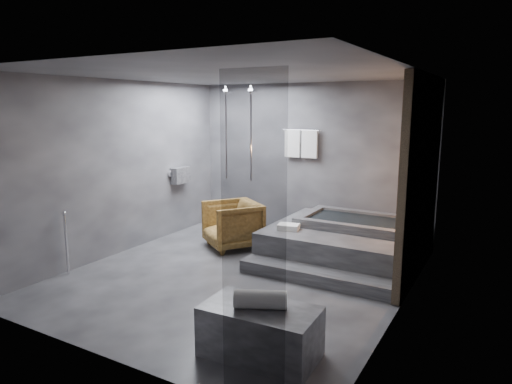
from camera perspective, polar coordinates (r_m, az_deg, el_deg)
The scene contains 7 objects.
room at distance 6.26m, azimuth 2.04°, elevation 4.71°, with size 5.00×5.04×2.82m.
tub_deck at distance 7.40m, azimuth 10.88°, elevation -6.26°, with size 2.20×2.00×0.50m, color #313133.
tub_step at distance 6.41m, azimuth 7.33°, elevation -10.38°, with size 2.20×0.36×0.18m, color #313133.
concrete_bench at distance 4.59m, azimuth 0.52°, elevation -17.03°, with size 1.11×0.61×0.50m, color #38383A.
driftwood_chair at distance 7.79m, azimuth -2.96°, elevation -4.09°, with size 0.85×0.87×0.79m, color #472F11.
rolled_towel at distance 4.42m, azimuth 0.56°, elevation -13.28°, with size 0.18×0.18×0.50m, color white.
deck_towel at distance 7.10m, azimuth 4.09°, elevation -4.37°, with size 0.32×0.23×0.09m, color white.
Camera 1 is at (3.29, -5.27, 2.39)m, focal length 32.00 mm.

